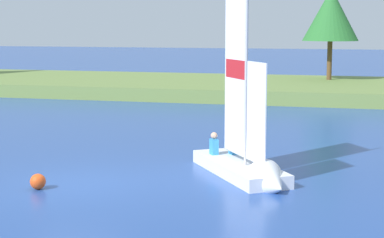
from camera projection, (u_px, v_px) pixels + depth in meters
name	position (u px, v px, depth m)	size (l,w,h in m)	color
ground_plane	(75.00, 184.00, 17.64)	(200.00, 200.00, 0.00)	#234793
shore_bank	(241.00, 87.00, 40.85)	(80.00, 11.82, 0.76)	olive
shoreline_tree_midleft	(331.00, 15.00, 41.31)	(3.52, 3.52, 5.75)	brown
sailboat	(250.00, 166.00, 18.06)	(3.67, 4.57, 5.88)	white
channel_buoy	(38.00, 181.00, 17.11)	(0.41, 0.41, 0.41)	#E54C19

